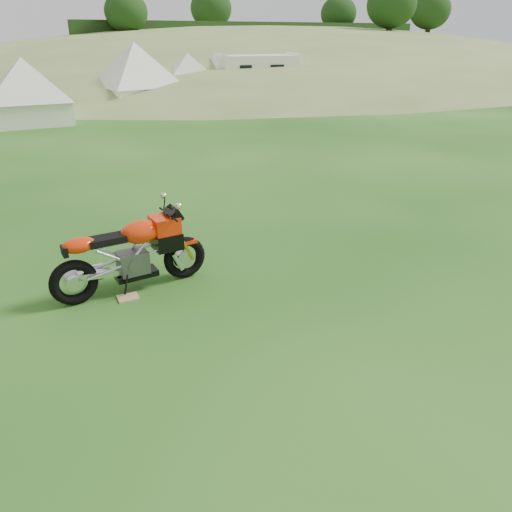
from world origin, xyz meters
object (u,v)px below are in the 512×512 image
caravan (258,77)px  sport_motorcycle (130,249)px  plywood_board (128,298)px  tent_left (26,90)px  tent_mid (137,77)px  tent_right (189,77)px

caravan → sport_motorcycle: bearing=-111.4°
plywood_board → tent_left: 16.26m
tent_left → tent_mid: size_ratio=0.90×
sport_motorcycle → tent_mid: size_ratio=0.64×
caravan → plywood_board: bearing=-111.4°
tent_mid → tent_right: size_ratio=1.13×
plywood_board → tent_mid: size_ratio=0.08×
sport_motorcycle → tent_left: size_ratio=0.71×
tent_left → caravan: (11.76, 2.20, -0.12)m
sport_motorcycle → plywood_board: bearing=-126.9°
sport_motorcycle → tent_mid: tent_mid is taller
plywood_board → tent_right: 21.11m
tent_left → plywood_board: bearing=-90.6°
sport_motorcycle → tent_mid: bearing=71.1°
sport_motorcycle → tent_right: tent_right is taller
tent_left → sport_motorcycle: bearing=-90.1°
tent_right → tent_mid: bearing=-164.9°
tent_mid → caravan: size_ratio=0.66×
plywood_board → tent_left: size_ratio=0.09×
sport_motorcycle → caravan: caravan is taller
sport_motorcycle → tent_left: 16.01m
caravan → tent_mid: bearing=-170.2°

